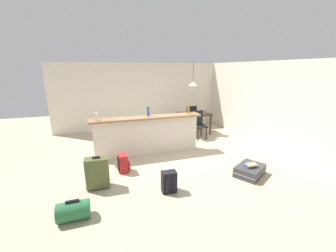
{
  "coord_description": "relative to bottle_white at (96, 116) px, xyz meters",
  "views": [
    {
      "loc": [
        -1.57,
        -4.98,
        2.29
      ],
      "look_at": [
        0.23,
        0.6,
        0.68
      ],
      "focal_mm": 22.45,
      "sensor_mm": 36.0,
      "label": 1
    }
  ],
  "objects": [
    {
      "name": "backpack_black",
      "position": [
        1.25,
        -1.91,
        -0.96
      ],
      "size": [
        0.29,
        0.26,
        0.42
      ],
      "color": "black",
      "rests_on": "ground_plane"
    },
    {
      "name": "wall_right",
      "position": [
        4.76,
        -0.03,
        0.09
      ],
      "size": [
        0.1,
        6.0,
        2.5
      ],
      "primitive_type": "cube",
      "color": "silver",
      "rests_on": "ground_plane"
    },
    {
      "name": "wall_back",
      "position": [
        1.71,
        2.72,
        0.09
      ],
      "size": [
        6.6,
        0.1,
        2.5
      ],
      "primitive_type": "cube",
      "color": "silver",
      "rests_on": "ground_plane"
    },
    {
      "name": "bottle_blue",
      "position": [
        1.32,
        0.09,
        0.02
      ],
      "size": [
        0.07,
        0.07,
        0.25
      ],
      "primitive_type": "cylinder",
      "color": "#284C89",
      "rests_on": "bar_countertop"
    },
    {
      "name": "bottle_amber",
      "position": [
        2.5,
        0.1,
        0.03
      ],
      "size": [
        0.07,
        0.07,
        0.26
      ],
      "primitive_type": "cylinder",
      "color": "#9E661E",
      "rests_on": "bar_countertop"
    },
    {
      "name": "duffel_bag_green",
      "position": [
        -0.41,
        -2.19,
        -1.01
      ],
      "size": [
        0.49,
        0.31,
        0.34
      ],
      "color": "#286B3D",
      "rests_on": "ground_plane"
    },
    {
      "name": "pendant_lamp",
      "position": [
        3.25,
        1.49,
        0.62
      ],
      "size": [
        0.34,
        0.34,
        0.84
      ],
      "color": "black"
    },
    {
      "name": "bar_countertop",
      "position": [
        1.28,
        0.03,
        -0.13
      ],
      "size": [
        2.96,
        0.4,
        0.05
      ],
      "primitive_type": "cube",
      "color": "#93704C",
      "rests_on": "partition_half_wall"
    },
    {
      "name": "partition_half_wall",
      "position": [
        1.28,
        0.03,
        -0.65
      ],
      "size": [
        2.8,
        0.2,
        1.01
      ],
      "primitive_type": "cube",
      "color": "silver",
      "rests_on": "ground_plane"
    },
    {
      "name": "bottle_white",
      "position": [
        0.0,
        0.0,
        0.0
      ],
      "size": [
        0.07,
        0.07,
        0.2
      ],
      "primitive_type": "cylinder",
      "color": "silver",
      "rests_on": "bar_countertop"
    },
    {
      "name": "backpack_red",
      "position": [
        0.52,
        -0.82,
        -0.96
      ],
      "size": [
        0.27,
        0.29,
        0.42
      ],
      "color": "red",
      "rests_on": "ground_plane"
    },
    {
      "name": "ground_plane",
      "position": [
        1.71,
        -0.33,
        -1.18
      ],
      "size": [
        13.0,
        13.0,
        0.05
      ],
      "primitive_type": "cube",
      "color": "#BCAD8E"
    },
    {
      "name": "suitcase_upright_olive",
      "position": [
        -0.04,
        -1.35,
        -0.83
      ],
      "size": [
        0.44,
        0.25,
        0.67
      ],
      "color": "#51562D",
      "rests_on": "ground_plane"
    },
    {
      "name": "dining_chair_near_partition",
      "position": [
        3.21,
        0.86,
        -0.64
      ],
      "size": [
        0.43,
        0.43,
        0.93
      ],
      "color": "black",
      "rests_on": "ground_plane"
    },
    {
      "name": "book_stack",
      "position": [
        3.14,
        -1.87,
        -0.9
      ],
      "size": [
        0.26,
        0.21,
        0.07
      ],
      "color": "#334C99",
      "rests_on": "suitcase_flat_charcoal"
    },
    {
      "name": "dining_chair_far_side",
      "position": [
        3.37,
        1.9,
        -0.64
      ],
      "size": [
        0.4,
        0.4,
        0.93
      ],
      "color": "black",
      "rests_on": "ground_plane"
    },
    {
      "name": "dining_table",
      "position": [
        3.3,
        1.42,
        -0.51
      ],
      "size": [
        1.1,
        0.8,
        0.74
      ],
      "color": "#332319",
      "rests_on": "ground_plane"
    },
    {
      "name": "suitcase_flat_charcoal",
      "position": [
        3.16,
        -1.85,
        -1.05
      ],
      "size": [
        0.88,
        0.77,
        0.22
      ],
      "color": "#38383D",
      "rests_on": "ground_plane"
    }
  ]
}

